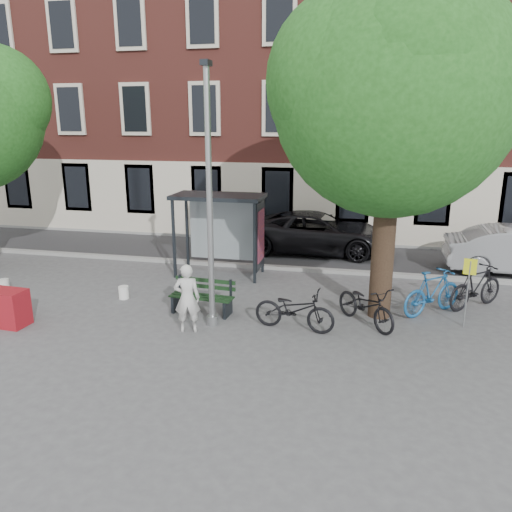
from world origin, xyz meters
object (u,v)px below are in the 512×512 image
object	(u,v)px
bike_a	(294,309)
bus_shelter	(232,217)
bench	(202,298)
bike_b	(433,292)
bike_c	(366,305)
red_stand	(8,308)
notice_sign	(469,279)
bike_d	(476,287)
painter	(187,298)
lamppost	(210,213)
car_dark	(317,233)

from	to	relation	value
bike_a	bus_shelter	bearing A→B (deg)	41.71
bus_shelter	bike_a	size ratio (longest dim) A/B	1.45
bench	bike_b	world-z (taller)	bike_b
bus_shelter	bike_c	distance (m)	5.57
red_stand	bus_shelter	bearing A→B (deg)	50.85
bus_shelter	notice_sign	world-z (taller)	bus_shelter
bench	bike_d	size ratio (longest dim) A/B	0.87
notice_sign	bus_shelter	bearing A→B (deg)	165.26
bike_b	bike_c	distance (m)	2.00
bus_shelter	bike_d	world-z (taller)	bus_shelter
bike_c	painter	bearing A→B (deg)	156.03
bus_shelter	bike_a	xyz separation A→B (m)	(2.61, -3.96, -1.40)
lamppost	notice_sign	xyz separation A→B (m)	(6.01, 1.23, -1.58)
lamppost	notice_sign	distance (m)	6.33
red_stand	notice_sign	xyz separation A→B (m)	(10.86, 2.33, 0.75)
car_dark	bus_shelter	bearing A→B (deg)	146.01
bike_b	car_dark	bearing A→B (deg)	-9.69
painter	bus_shelter	bearing A→B (deg)	-103.52
car_dark	painter	bearing A→B (deg)	165.24
bus_shelter	car_dark	size ratio (longest dim) A/B	0.52
bench	bike_d	world-z (taller)	bike_d
painter	bike_c	world-z (taller)	painter
bike_c	notice_sign	size ratio (longest dim) A/B	1.15
bench	car_dark	distance (m)	7.20
painter	red_stand	xyz separation A→B (m)	(-4.40, -0.61, -0.38)
bench	notice_sign	bearing A→B (deg)	8.88
lamppost	red_stand	distance (m)	5.49
lamppost	red_stand	xyz separation A→B (m)	(-4.85, -1.11, -2.33)
bike_b	red_stand	world-z (taller)	bike_b
painter	red_stand	distance (m)	4.46
painter	notice_sign	world-z (taller)	notice_sign
painter	red_stand	bearing A→B (deg)	-7.62
bike_c	lamppost	bearing A→B (deg)	150.89
bench	bike_a	size ratio (longest dim) A/B	0.87
bus_shelter	bike_d	distance (m)	7.38
bench	notice_sign	size ratio (longest dim) A/B	1.00
bus_shelter	bike_b	world-z (taller)	bus_shelter
bike_b	bike_d	size ratio (longest dim) A/B	1.00
bus_shelter	bike_a	world-z (taller)	bus_shelter
painter	car_dark	xyz separation A→B (m)	(2.23, 8.05, -0.07)
bus_shelter	bike_d	xyz separation A→B (m)	(7.11, -1.48, -1.32)
bench	red_stand	size ratio (longest dim) A/B	1.90
painter	notice_sign	xyz separation A→B (m)	(6.46, 1.72, 0.37)
notice_sign	bike_b	bearing A→B (deg)	143.36
bike_a	red_stand	size ratio (longest dim) A/B	2.18
lamppost	bike_c	distance (m)	4.38
bike_d	painter	bearing A→B (deg)	72.74
bike_a	bike_c	xyz separation A→B (m)	(1.66, 0.67, 0.00)
painter	red_stand	world-z (taller)	painter
bike_d	bike_b	bearing A→B (deg)	79.41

